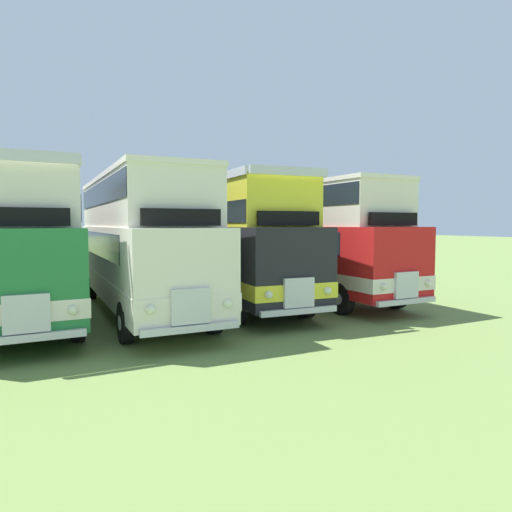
# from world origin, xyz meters

# --- Properties ---
(bus_sixth_in_row) EXTENTS (2.68, 10.22, 4.52)m
(bus_sixth_in_row) POSITION_xyz_m (3.45, 0.35, 2.36)
(bus_sixth_in_row) COLOR #237538
(bus_sixth_in_row) RESTS_ON ground
(bus_seventh_in_row) EXTENTS (2.79, 11.10, 4.49)m
(bus_seventh_in_row) POSITION_xyz_m (6.91, 0.05, 2.47)
(bus_seventh_in_row) COLOR silver
(bus_seventh_in_row) RESTS_ON ground
(bus_eighth_in_row) EXTENTS (3.13, 10.25, 4.52)m
(bus_eighth_in_row) POSITION_xyz_m (10.37, 0.23, 2.36)
(bus_eighth_in_row) COLOR black
(bus_eighth_in_row) RESTS_ON ground
(bus_ninth_in_row) EXTENTS (2.65, 9.79, 4.49)m
(bus_ninth_in_row) POSITION_xyz_m (13.82, -0.11, 2.47)
(bus_ninth_in_row) COLOR red
(bus_ninth_in_row) RESTS_ON ground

